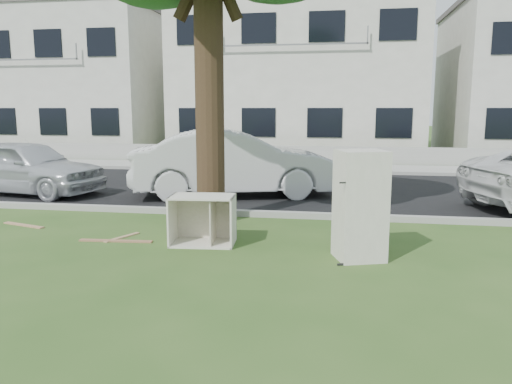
% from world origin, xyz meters
% --- Properties ---
extents(ground, '(120.00, 120.00, 0.00)m').
position_xyz_m(ground, '(0.00, 0.00, 0.00)').
color(ground, '#2D4D1B').
extents(road, '(120.00, 7.00, 0.01)m').
position_xyz_m(road, '(0.00, 6.00, 0.01)').
color(road, black).
rests_on(road, ground).
extents(kerb_near, '(120.00, 0.18, 0.12)m').
position_xyz_m(kerb_near, '(0.00, 2.45, 0.00)').
color(kerb_near, gray).
rests_on(kerb_near, ground).
extents(kerb_far, '(120.00, 0.18, 0.12)m').
position_xyz_m(kerb_far, '(0.00, 9.55, 0.00)').
color(kerb_far, gray).
rests_on(kerb_far, ground).
extents(sidewalk, '(120.00, 2.80, 0.01)m').
position_xyz_m(sidewalk, '(0.00, 11.00, 0.01)').
color(sidewalk, gray).
rests_on(sidewalk, ground).
extents(low_wall, '(120.00, 0.15, 0.70)m').
position_xyz_m(low_wall, '(0.00, 12.60, 0.35)').
color(low_wall, gray).
rests_on(low_wall, ground).
extents(townhouse_left, '(10.20, 8.16, 7.04)m').
position_xyz_m(townhouse_left, '(-12.00, 17.50, 3.52)').
color(townhouse_left, silver).
rests_on(townhouse_left, ground).
extents(townhouse_center, '(11.22, 8.16, 7.44)m').
position_xyz_m(townhouse_center, '(0.00, 17.50, 3.72)').
color(townhouse_center, silver).
rests_on(townhouse_center, ground).
extents(fridge, '(0.81, 0.78, 1.59)m').
position_xyz_m(fridge, '(2.32, -0.14, 0.79)').
color(fridge, beige).
rests_on(fridge, ground).
extents(cabinet, '(1.07, 0.72, 0.80)m').
position_xyz_m(cabinet, '(-0.14, 0.26, 0.40)').
color(cabinet, white).
rests_on(cabinet, ground).
extents(plank_a, '(1.23, 0.19, 0.02)m').
position_xyz_m(plank_a, '(-1.60, 0.15, 0.01)').
color(plank_a, '#8F6445').
rests_on(plank_a, ground).
extents(plank_b, '(0.98, 0.39, 0.02)m').
position_xyz_m(plank_b, '(-3.80, 0.93, 0.01)').
color(plank_b, '#A67A56').
rests_on(plank_b, ground).
extents(plank_c, '(0.37, 0.71, 0.02)m').
position_xyz_m(plank_c, '(-1.60, 0.40, 0.01)').
color(plank_c, '#A5815C').
rests_on(plank_c, ground).
extents(car_center, '(5.32, 3.07, 1.66)m').
position_xyz_m(car_center, '(-0.57, 4.77, 0.83)').
color(car_center, silver).
rests_on(car_center, ground).
extents(car_left, '(4.35, 2.34, 1.40)m').
position_xyz_m(car_left, '(-5.89, 4.18, 0.70)').
color(car_left, silver).
rests_on(car_left, ground).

